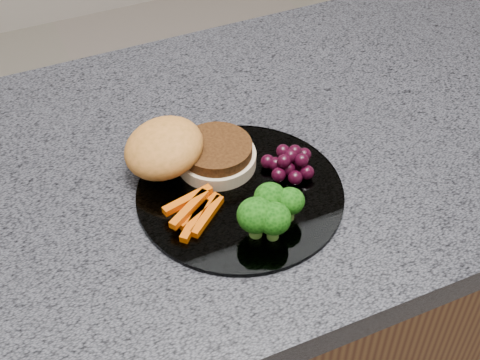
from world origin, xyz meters
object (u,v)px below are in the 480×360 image
object	(u,v)px
island_cabinet	(247,338)
burger	(183,153)
grape_bunch	(290,163)
plate	(240,193)

from	to	relation	value
island_cabinet	burger	size ratio (longest dim) A/B	6.59
burger	grape_bunch	distance (m)	0.14
island_cabinet	grape_bunch	size ratio (longest dim) A/B	17.67
burger	plate	bearing A→B (deg)	-45.84
burger	grape_bunch	bearing A→B (deg)	-17.02
island_cabinet	plate	bearing A→B (deg)	-121.40
plate	grape_bunch	xyz separation A→B (m)	(0.07, 0.01, 0.02)
plate	grape_bunch	distance (m)	0.08
island_cabinet	burger	world-z (taller)	burger
island_cabinet	plate	distance (m)	0.48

